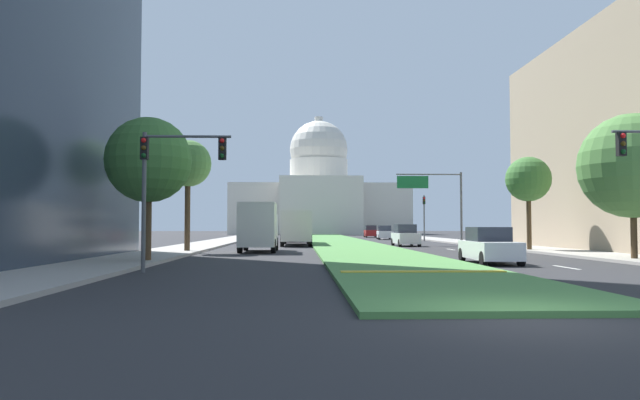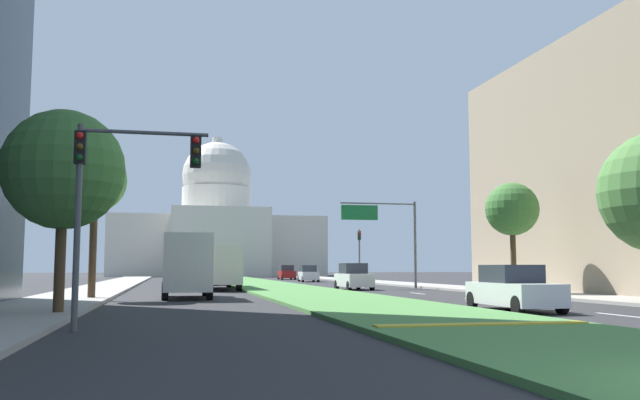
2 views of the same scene
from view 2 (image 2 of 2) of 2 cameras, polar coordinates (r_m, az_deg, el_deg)
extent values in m
plane|color=#2B2B2D|center=(64.60, -5.63, -7.07)|extent=(260.00, 260.00, 0.00)
cube|color=#4C8442|center=(58.88, -4.96, -7.14)|extent=(6.28, 103.77, 0.14)
cube|color=gold|center=(17.64, 13.62, -10.18)|extent=(5.65, 0.50, 0.04)
cube|color=silver|center=(24.60, 24.00, -8.90)|extent=(0.16, 2.40, 0.01)
cube|color=silver|center=(33.89, 13.05, -8.22)|extent=(0.16, 2.40, 0.01)
cube|color=silver|center=(41.22, 8.25, -7.83)|extent=(0.16, 2.40, 0.01)
cube|color=silver|center=(53.52, 3.33, -7.37)|extent=(0.16, 2.40, 0.01)
cube|color=silver|center=(57.97, 2.08, -7.25)|extent=(0.16, 2.40, 0.01)
cube|color=silver|center=(75.19, -1.30, -6.89)|extent=(0.16, 2.40, 0.01)
cube|color=#9E9991|center=(52.84, -17.78, -7.06)|extent=(4.00, 103.77, 0.15)
cube|color=#9E9991|center=(56.34, 8.63, -7.16)|extent=(4.00, 103.77, 0.15)
cube|color=beige|center=(122.06, -8.82, -3.98)|extent=(36.07, 22.12, 10.18)
cube|color=beige|center=(109.06, -8.38, -3.52)|extent=(15.87, 4.00, 11.20)
cylinder|color=beige|center=(122.54, -8.76, -0.28)|extent=(12.29, 12.29, 5.61)
sphere|color=beige|center=(123.11, -8.73, 2.02)|extent=(12.33, 12.33, 12.33)
cylinder|color=beige|center=(123.96, -8.69, 4.56)|extent=(1.80, 1.80, 3.00)
cylinder|color=#515456|center=(17.89, -19.86, -2.11)|extent=(0.16, 0.16, 5.20)
cube|color=black|center=(18.12, -19.65, 4.21)|extent=(0.28, 0.24, 0.84)
sphere|color=red|center=(18.03, -19.67, 5.16)|extent=(0.18, 0.18, 0.18)
sphere|color=#4C380F|center=(17.98, -19.70, 4.29)|extent=(0.18, 0.18, 0.18)
sphere|color=#0F4219|center=(17.94, -19.73, 3.41)|extent=(0.18, 0.18, 0.18)
cylinder|color=#515456|center=(18.06, -14.54, 5.54)|extent=(3.20, 0.10, 0.10)
cube|color=black|center=(17.98, -10.48, 4.05)|extent=(0.28, 0.24, 0.84)
sphere|color=red|center=(17.89, -10.45, 5.01)|extent=(0.18, 0.18, 0.18)
sphere|color=#4C380F|center=(17.84, -10.47, 4.12)|extent=(0.18, 0.18, 0.18)
sphere|color=#0F4219|center=(17.79, -10.49, 3.24)|extent=(0.18, 0.18, 0.18)
cylinder|color=#515456|center=(65.07, 3.35, -4.79)|extent=(0.16, 0.16, 5.20)
cube|color=black|center=(65.14, 3.34, -3.03)|extent=(0.28, 0.24, 0.84)
sphere|color=red|center=(65.02, 3.38, -2.78)|extent=(0.18, 0.18, 0.18)
sphere|color=#4C380F|center=(65.00, 3.38, -3.02)|extent=(0.18, 0.18, 0.18)
sphere|color=#0F4219|center=(64.99, 3.38, -3.27)|extent=(0.18, 0.18, 0.18)
cylinder|color=#515456|center=(51.12, 8.07, -3.77)|extent=(0.20, 0.20, 6.50)
cylinder|color=#515456|center=(50.38, 4.93, -0.30)|extent=(5.79, 0.12, 0.12)
cube|color=#146033|center=(49.86, 3.36, -1.06)|extent=(2.80, 0.08, 1.10)
cylinder|color=#4C3823|center=(23.39, -21.16, -4.69)|extent=(0.34, 0.34, 3.68)
sphere|color=#3D7033|center=(23.61, -20.90, 2.43)|extent=(3.94, 3.94, 3.94)
cylinder|color=#4C3823|center=(33.90, -18.69, -3.94)|extent=(0.35, 0.35, 4.89)
sphere|color=#4C7F3D|center=(34.14, -18.51, 1.55)|extent=(2.99, 2.99, 2.99)
cylinder|color=#4C3823|center=(39.49, 16.07, -4.85)|extent=(0.32, 0.32, 4.02)
sphere|color=#3D7033|center=(39.62, 15.96, -0.75)|extent=(3.00, 3.00, 3.00)
cube|color=silver|center=(25.55, 16.09, -7.65)|extent=(1.90, 4.65, 0.80)
cube|color=#282D38|center=(25.70, 15.86, -6.03)|extent=(1.62, 2.25, 0.65)
cylinder|color=black|center=(24.32, 19.80, -8.35)|extent=(0.24, 0.65, 0.64)
cylinder|color=black|center=(23.55, 16.40, -8.55)|extent=(0.24, 0.65, 0.64)
cylinder|color=black|center=(27.58, 15.86, -8.11)|extent=(0.24, 0.65, 0.64)
cylinder|color=black|center=(26.90, 12.77, -8.25)|extent=(0.24, 0.65, 0.64)
cube|color=silver|center=(47.41, 2.88, -6.79)|extent=(1.84, 4.20, 0.90)
cube|color=#282D38|center=(47.56, 2.82, -5.81)|extent=(1.60, 2.03, 0.73)
cylinder|color=black|center=(46.08, 4.43, -7.25)|extent=(0.23, 0.64, 0.64)
cylinder|color=black|center=(45.62, 2.47, -7.28)|extent=(0.23, 0.64, 0.64)
cylinder|color=black|center=(49.21, 3.27, -7.16)|extent=(0.23, 0.64, 0.64)
cylinder|color=black|center=(48.78, 1.42, -7.18)|extent=(0.23, 0.64, 0.64)
cube|color=maroon|center=(59.68, -9.67, -6.50)|extent=(1.99, 4.73, 0.88)
cube|color=#282D38|center=(59.49, -9.65, -5.73)|extent=(1.70, 2.29, 0.72)
cylinder|color=black|center=(61.56, -10.52, -6.77)|extent=(0.23, 0.64, 0.64)
cylinder|color=black|center=(61.61, -8.91, -6.80)|extent=(0.23, 0.64, 0.64)
cylinder|color=black|center=(57.78, -10.48, -6.85)|extent=(0.23, 0.64, 0.64)
cylinder|color=black|center=(57.83, -8.77, -6.88)|extent=(0.23, 0.64, 0.64)
cube|color=silver|center=(72.49, -0.99, -6.43)|extent=(2.04, 4.37, 0.84)
cube|color=#282D38|center=(72.66, -1.01, -5.83)|extent=(1.69, 2.14, 0.69)
cylinder|color=black|center=(70.95, -0.16, -6.71)|extent=(0.26, 0.65, 0.64)
cylinder|color=black|center=(70.72, -1.46, -6.71)|extent=(0.26, 0.65, 0.64)
cylinder|color=black|center=(74.28, -0.55, -6.67)|extent=(0.26, 0.65, 0.64)
cylinder|color=black|center=(74.06, -1.79, -6.67)|extent=(0.26, 0.65, 0.64)
cube|color=maroon|center=(85.07, -2.84, -6.31)|extent=(1.89, 4.23, 0.87)
cube|color=#282D38|center=(85.23, -2.85, -5.77)|extent=(1.62, 2.05, 0.72)
cylinder|color=black|center=(83.57, -2.13, -6.55)|extent=(0.24, 0.65, 0.64)
cylinder|color=black|center=(83.33, -3.24, -6.55)|extent=(0.24, 0.65, 0.64)
cylinder|color=black|center=(86.81, -2.46, -6.52)|extent=(0.24, 0.65, 0.64)
cylinder|color=black|center=(86.59, -3.53, -6.52)|extent=(0.24, 0.65, 0.64)
cube|color=silver|center=(37.37, -11.29, -5.79)|extent=(2.30, 2.00, 2.20)
cube|color=silver|center=(34.17, -11.17, -5.23)|extent=(2.30, 4.40, 2.80)
cylinder|color=black|center=(37.38, -12.94, -7.29)|extent=(0.30, 0.90, 0.90)
cylinder|color=black|center=(37.43, -9.70, -7.35)|extent=(0.30, 0.90, 0.90)
cylinder|color=black|center=(33.09, -13.00, -7.52)|extent=(0.30, 0.90, 0.90)
cylinder|color=black|center=(33.13, -9.34, -7.58)|extent=(0.30, 0.90, 0.90)
cube|color=beige|center=(48.61, -8.66, -5.49)|extent=(2.50, 11.00, 2.50)
cube|color=#232833|center=(48.61, -8.66, -5.08)|extent=(2.52, 10.12, 0.90)
cylinder|color=black|center=(52.85, -10.25, -6.78)|extent=(0.32, 1.00, 1.00)
cylinder|color=black|center=(52.99, -7.74, -6.81)|extent=(0.32, 1.00, 1.00)
cylinder|color=black|center=(44.66, -9.84, -7.00)|extent=(0.32, 1.00, 1.00)
cylinder|color=black|center=(44.83, -6.88, -7.04)|extent=(0.32, 1.00, 1.00)
camera|label=1|loc=(5.64, 130.22, 5.01)|focal=33.43mm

